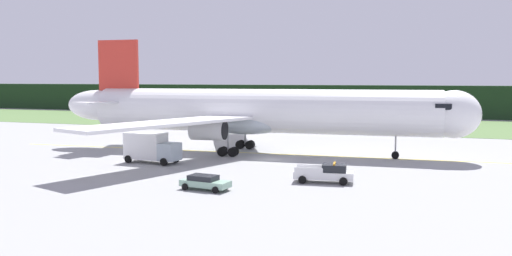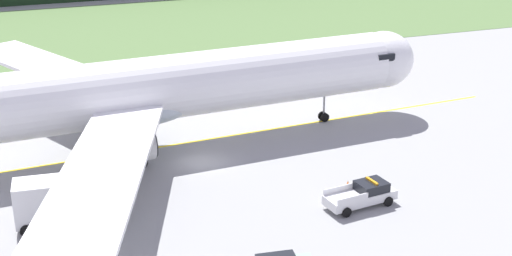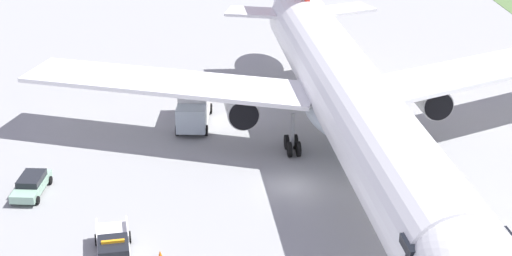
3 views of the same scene
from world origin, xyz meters
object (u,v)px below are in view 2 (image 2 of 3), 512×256
at_px(airliner, 148,91).
at_px(catering_truck, 59,201).
at_px(ops_pickup_truck, 363,194).
at_px(apron_cone, 348,185).

bearing_deg(airliner, catering_truck, -127.86).
bearing_deg(airliner, ops_pickup_truck, -52.23).
bearing_deg(apron_cone, catering_truck, 174.88).
distance_m(airliner, apron_cone, 19.40).
relative_size(airliner, catering_truck, 8.23).
height_order(airliner, ops_pickup_truck, airliner).
bearing_deg(ops_pickup_truck, airliner, 127.77).
bearing_deg(ops_pickup_truck, apron_cone, 85.95).
bearing_deg(catering_truck, airliner, 52.14).
xyz_separation_m(airliner, catering_truck, (-9.02, -11.61, -3.61)).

